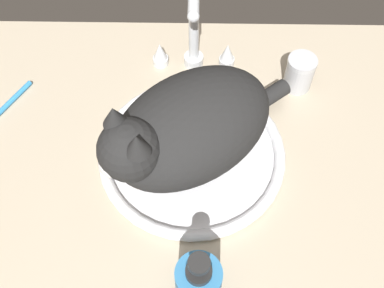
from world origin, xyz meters
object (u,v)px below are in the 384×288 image
cat (183,131)px  soap_pump_bottle (198,284)px  metal_jar (300,73)px  sink_basin (192,153)px  faucet (194,37)px

cat → soap_pump_bottle: 24.40cm
metal_jar → cat: bearing=-140.6°
metal_jar → soap_pump_bottle: size_ratio=0.50×
cat → soap_pump_bottle: cat is taller
cat → metal_jar: (22.23, 18.24, -6.06)cm
sink_basin → faucet: size_ratio=1.61×
faucet → metal_jar: bearing=-12.9°
cat → metal_jar: cat is taller
faucet → soap_pump_bottle: 46.97cm
sink_basin → cat: 9.07cm
faucet → soap_pump_bottle: (1.30, -46.88, -2.69)cm
sink_basin → soap_pump_bottle: soap_pump_bottle is taller
metal_jar → faucet: bearing=167.1°
soap_pump_bottle → metal_jar: bearing=65.2°
sink_basin → soap_pump_bottle: size_ratio=2.29×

